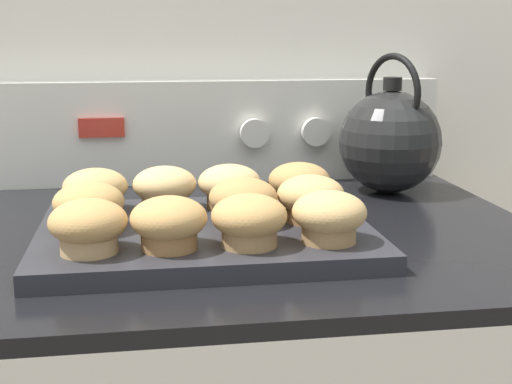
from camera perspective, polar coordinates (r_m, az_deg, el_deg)
name	(u,v)px	position (r m, az deg, el deg)	size (l,w,h in m)	color
wall_back	(205,22)	(1.24, -4.12, 13.40)	(8.00, 0.05, 2.40)	silver
control_panel	(211,131)	(1.20, -3.65, 4.90)	(0.78, 0.07, 0.17)	silver
muffin_pan	(205,234)	(0.85, -4.08, -3.41)	(0.39, 0.30, 0.02)	#28282D
muffin_r0_c0	(88,226)	(0.76, -13.28, -2.66)	(0.08, 0.08, 0.06)	tan
muffin_r0_c1	(169,223)	(0.76, -6.99, -2.44)	(0.08, 0.08, 0.06)	olive
muffin_r0_c2	(253,220)	(0.76, -0.24, -2.25)	(0.08, 0.08, 0.06)	#A37A4C
muffin_r0_c3	(329,216)	(0.78, 5.88, -1.95)	(0.08, 0.08, 0.06)	#A37A4C
muffin_r1_c0	(89,206)	(0.84, -13.23, -1.11)	(0.08, 0.08, 0.06)	tan
muffin_r1_c2	(243,201)	(0.85, -1.03, -0.73)	(0.08, 0.08, 0.06)	tan
muffin_r1_c3	(311,198)	(0.86, 4.40, -0.48)	(0.08, 0.08, 0.06)	olive
muffin_r2_c0	(95,190)	(0.93, -12.73, 0.14)	(0.08, 0.08, 0.06)	tan
muffin_r2_c1	(165,188)	(0.93, -7.32, 0.34)	(0.08, 0.08, 0.06)	tan
muffin_r2_c2	(233,185)	(0.93, -1.85, 0.53)	(0.08, 0.08, 0.06)	olive
muffin_r2_c3	(299,183)	(0.95, 3.47, 0.70)	(0.08, 0.08, 0.06)	tan
tea_kettle	(389,139)	(1.13, 10.63, 4.15)	(0.16, 0.19, 0.22)	black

